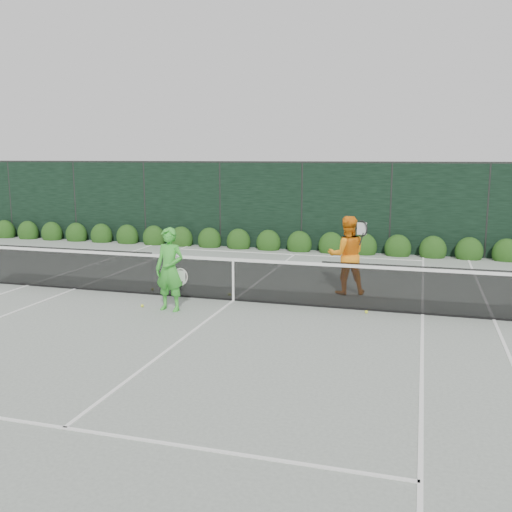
# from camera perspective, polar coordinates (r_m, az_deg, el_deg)

# --- Properties ---
(ground) EXTENTS (80.00, 80.00, 0.00)m
(ground) POSITION_cam_1_polar(r_m,az_deg,el_deg) (12.94, -2.27, -4.49)
(ground) COLOR gray
(ground) RESTS_ON ground
(tennis_net) EXTENTS (12.90, 0.10, 1.07)m
(tennis_net) POSITION_cam_1_polar(r_m,az_deg,el_deg) (12.82, -2.39, -2.18)
(tennis_net) COLOR black
(tennis_net) RESTS_ON ground
(player_woman) EXTENTS (0.69, 0.49, 1.76)m
(player_woman) POSITION_cam_1_polar(r_m,az_deg,el_deg) (12.10, -8.63, -1.33)
(player_woman) COLOR green
(player_woman) RESTS_ON ground
(player_man) EXTENTS (1.07, 0.94, 1.85)m
(player_man) POSITION_cam_1_polar(r_m,az_deg,el_deg) (13.59, 9.07, 0.09)
(player_man) COLOR orange
(player_man) RESTS_ON ground
(court_lines) EXTENTS (11.03, 23.83, 0.01)m
(court_lines) POSITION_cam_1_polar(r_m,az_deg,el_deg) (12.94, -2.27, -4.47)
(court_lines) COLOR white
(court_lines) RESTS_ON ground
(windscreen_fence) EXTENTS (32.00, 21.07, 3.06)m
(windscreen_fence) POSITION_cam_1_polar(r_m,az_deg,el_deg) (10.14, -7.19, 0.18)
(windscreen_fence) COLOR black
(windscreen_fence) RESTS_ON ground
(hedge_row) EXTENTS (31.66, 0.65, 0.94)m
(hedge_row) POSITION_cam_1_polar(r_m,az_deg,el_deg) (19.67, 4.35, 1.16)
(hedge_row) COLOR #13330D
(hedge_row) RESTS_ON ground
(tennis_balls) EXTENTS (5.26, 2.31, 0.07)m
(tennis_balls) POSITION_cam_1_polar(r_m,az_deg,el_deg) (13.48, -5.37, -3.79)
(tennis_balls) COLOR #DFEC34
(tennis_balls) RESTS_ON ground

